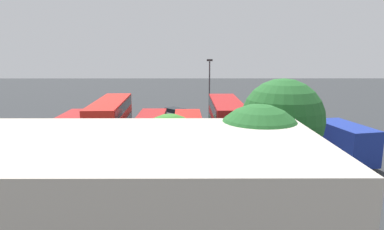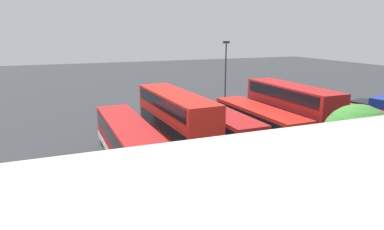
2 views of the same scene
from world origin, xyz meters
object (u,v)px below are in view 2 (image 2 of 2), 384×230
Objects in this scene: bus_single_deck_third at (259,123)px; bus_single_deck_fourth at (218,127)px; lamp_post_tall at (226,71)px; bus_double_decker_fifth at (176,120)px; waste_bin_yellow at (210,107)px; car_hatchback_silver at (180,103)px; bus_single_deck_near_end at (324,115)px; bus_single_deck_sixth at (128,140)px; bus_double_decker_second at (291,109)px.

bus_single_deck_fourth is (3.62, -0.28, 0.00)m from bus_single_deck_third.
bus_single_deck_third is at bearing 77.08° from lamp_post_tall.
lamp_post_tall is (-9.65, -10.43, 2.24)m from bus_double_decker_fifth.
waste_bin_yellow is (-1.16, -11.95, -1.15)m from bus_single_deck_third.
bus_single_deck_fourth is at bearing 82.36° from car_hatchback_silver.
lamp_post_tall is (-2.50, -10.91, 3.07)m from bus_single_deck_third.
car_hatchback_silver is at bearing -83.26° from bus_single_deck_third.
bus_single_deck_fourth is at bearing 176.73° from bus_double_decker_fifth.
bus_single_deck_fourth reaches higher than waste_bin_yellow.
bus_single_deck_near_end reaches higher than car_hatchback_silver.
bus_single_deck_sixth is (7.42, 0.57, 0.00)m from bus_single_deck_fourth.
bus_single_deck_third is at bearing 6.16° from bus_double_decker_second.
lamp_post_tall is (4.76, -10.59, 3.06)m from bus_single_deck_near_end.
bus_single_deck_third is 11.04m from bus_single_deck_sixth.
bus_double_decker_fifth is at bearing -3.27° from bus_single_deck_fourth.
bus_double_decker_second is 2.28× the size of car_hatchback_silver.
bus_double_decker_second is 3.59m from bus_single_deck_third.
bus_double_decker_second is 15.13m from car_hatchback_silver.
bus_single_deck_sixth is (14.52, 0.66, -0.82)m from bus_double_decker_second.
bus_double_decker_second reaches higher than bus_single_deck_third.
bus_single_deck_fourth is 3.63m from bus_double_decker_fifth.
bus_single_deck_third is at bearing 2.52° from bus_single_deck_near_end.
bus_single_deck_fourth is 2.38× the size of car_hatchback_silver.
bus_single_deck_fourth is (7.09, 0.09, -0.83)m from bus_double_decker_second.
bus_single_deck_fourth is 1.34× the size of lamp_post_tall.
bus_double_decker_second is at bearing 101.33° from waste_bin_yellow.
bus_double_decker_fifth is at bearing -168.81° from bus_single_deck_sixth.
car_hatchback_silver is 4.74× the size of waste_bin_yellow.
bus_single_deck_near_end and bus_single_deck_third have the same top height.
lamp_post_tall reaches higher than bus_single_deck_near_end.
car_hatchback_silver is at bearing -122.29° from bus_single_deck_sixth.
bus_single_deck_near_end is 12.01m from lamp_post_tall.
lamp_post_tall is (-6.12, -10.63, 3.07)m from bus_single_deck_fourth.
bus_double_decker_second reaches higher than bus_single_deck_sixth.
bus_double_decker_fifth is (10.62, -0.11, 0.00)m from bus_double_decker_second.
lamp_post_tall reaches higher than waste_bin_yellow.
bus_double_decker_second reaches higher than waste_bin_yellow.
bus_double_decker_second reaches higher than car_hatchback_silver.
bus_double_decker_second is 10.82m from lamp_post_tall.
bus_single_deck_third is at bearing 96.74° from car_hatchback_silver.
bus_single_deck_fourth is 14.35m from car_hatchback_silver.
car_hatchback_silver is (-1.90, -14.19, -0.92)m from bus_single_deck_fourth.
bus_double_decker_fifth reaches higher than car_hatchback_silver.
bus_double_decker_fifth is 15.11m from car_hatchback_silver.
bus_single_deck_near_end is 7.27m from bus_single_deck_third.
bus_single_deck_fourth is at bearing 0.19° from bus_single_deck_near_end.
bus_double_decker_fifth reaches higher than bus_single_deck_sixth.
waste_bin_yellow is at bearing 138.65° from car_hatchback_silver.
car_hatchback_silver is (-5.43, -13.99, -1.75)m from bus_double_decker_fifth.
lamp_post_tall reaches higher than bus_single_deck_sixth.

